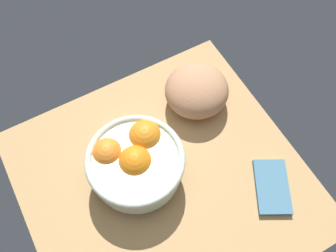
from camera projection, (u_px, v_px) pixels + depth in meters
The scene contains 4 objects.
ground_plane at pixel (164, 182), 97.89cm from camera, with size 64.21×66.14×3.00cm, color tan.
fruit_bowl at pixel (135, 161), 92.42cm from camera, with size 23.05×23.05×11.24cm.
bread_loaf at pixel (197, 90), 103.12cm from camera, with size 16.83×16.63×9.85cm, color tan.
napkin_folded at pixel (272, 187), 95.03cm from camera, with size 13.74×7.81×1.35cm, color teal.
Camera 1 is at (-30.50, 15.69, 91.24)cm, focal length 42.29 mm.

